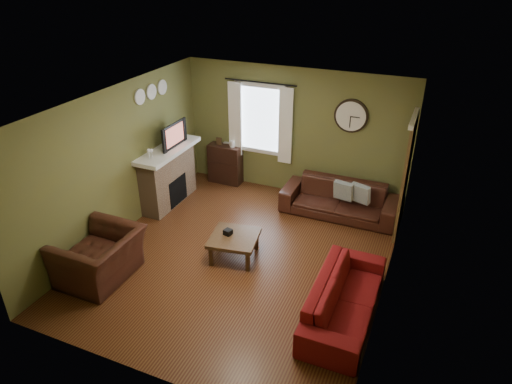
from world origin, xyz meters
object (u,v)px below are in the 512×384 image
at_px(sofa_red, 345,298).
at_px(armchair, 100,257).
at_px(sofa_brown, 339,199).
at_px(coffee_table, 234,247).
at_px(bookshelf, 225,164).

xyz_separation_m(sofa_red, armchair, (-3.64, -0.63, 0.09)).
relative_size(sofa_brown, sofa_red, 1.06).
xyz_separation_m(armchair, coffee_table, (1.66, 1.28, -0.18)).
height_order(bookshelf, sofa_brown, bookshelf).
height_order(sofa_brown, coffee_table, sofa_brown).
bearing_deg(bookshelf, coffee_table, -60.70).
bearing_deg(bookshelf, sofa_red, -42.78).
xyz_separation_m(bookshelf, sofa_red, (3.36, -3.11, -0.13)).
bearing_deg(sofa_brown, coffee_table, -121.03).
bearing_deg(armchair, coffee_table, 127.38).
bearing_deg(sofa_brown, sofa_red, -74.70).
bearing_deg(sofa_brown, armchair, -130.90).
height_order(bookshelf, coffee_table, bookshelf).
bearing_deg(sofa_red, sofa_brown, 15.30).
relative_size(bookshelf, sofa_brown, 0.39).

